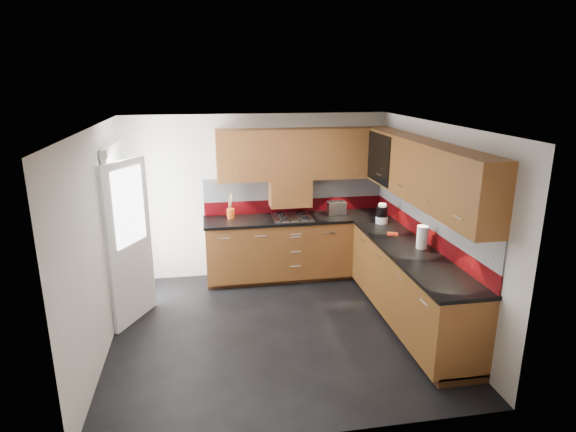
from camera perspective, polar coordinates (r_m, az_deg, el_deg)
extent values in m
cube|color=black|center=(5.90, -1.31, -13.36)|extent=(4.00, 3.80, 0.02)
cube|color=white|center=(5.16, -1.48, 11.17)|extent=(4.00, 3.80, 0.10)
cube|color=beige|center=(7.17, -3.58, 2.42)|extent=(4.00, 0.08, 2.64)
cube|color=beige|center=(3.73, 2.90, -10.90)|extent=(4.00, 0.08, 2.64)
cube|color=beige|center=(5.49, -21.88, -3.08)|extent=(0.08, 3.80, 2.64)
cube|color=beige|center=(6.00, 17.28, -1.04)|extent=(0.08, 3.80, 2.64)
cube|color=brown|center=(7.13, 1.23, -3.70)|extent=(2.70, 0.60, 0.95)
cube|color=brown|center=(6.02, 14.21, -8.11)|extent=(0.60, 2.60, 0.95)
cube|color=#422412|center=(7.31, 1.17, -6.75)|extent=(2.70, 0.54, 0.10)
cube|color=#422412|center=(6.21, 14.20, -11.66)|extent=(0.54, 2.60, 0.10)
cube|color=black|center=(6.98, 1.19, -0.30)|extent=(2.72, 0.62, 0.04)
cube|color=black|center=(5.83, 14.50, -4.20)|extent=(0.62, 2.60, 0.04)
cube|color=maroon|center=(7.23, 0.82, 1.28)|extent=(2.70, 0.02, 0.20)
cube|color=silver|center=(7.17, 0.83, 3.36)|extent=(2.70, 0.02, 0.34)
cube|color=maroon|center=(6.19, 15.90, -1.94)|extent=(0.02, 3.20, 0.20)
cube|color=silver|center=(6.11, 16.09, 0.46)|extent=(0.02, 3.20, 0.34)
cube|color=brown|center=(6.94, 1.90, 7.39)|extent=(2.50, 0.33, 0.72)
cube|color=brown|center=(5.79, 15.83, 5.01)|extent=(0.33, 2.87, 0.72)
cube|color=silver|center=(6.78, 0.94, 5.38)|extent=(1.80, 0.01, 0.16)
cube|color=silver|center=(5.72, 14.22, 2.86)|extent=(0.01, 2.00, 0.16)
cube|color=brown|center=(7.01, 0.26, 2.82)|extent=(0.60, 0.33, 0.40)
cube|color=black|center=(6.66, 10.67, 6.74)|extent=(0.01, 0.80, 0.66)
cube|color=#FFD18C|center=(6.77, 13.13, 6.75)|extent=(0.01, 0.76, 0.64)
cube|color=black|center=(6.72, 12.07, 6.92)|extent=(0.29, 0.76, 0.01)
cylinder|color=black|center=(6.47, 12.94, 7.42)|extent=(0.07, 0.07, 0.16)
cylinder|color=black|center=(6.61, 12.44, 7.63)|extent=(0.07, 0.07, 0.16)
cylinder|color=white|center=(6.75, 11.97, 7.83)|extent=(0.07, 0.07, 0.16)
cylinder|color=black|center=(6.88, 11.51, 8.01)|extent=(0.07, 0.07, 0.16)
cube|color=white|center=(6.37, -19.45, -1.95)|extent=(0.06, 0.95, 2.04)
cube|color=white|center=(6.01, -18.25, -3.08)|extent=(0.42, 0.73, 1.98)
cube|color=white|center=(5.88, -18.34, 1.08)|extent=(0.28, 0.50, 0.90)
cube|color=silver|center=(6.95, 0.48, -0.12)|extent=(0.56, 0.49, 0.02)
torus|color=black|center=(6.81, -0.55, -0.25)|extent=(0.13, 0.13, 0.02)
torus|color=black|center=(6.86, 1.85, -0.13)|extent=(0.13, 0.13, 0.02)
torus|color=black|center=(7.03, -0.86, 0.28)|extent=(0.13, 0.13, 0.02)
torus|color=black|center=(7.08, 1.47, 0.39)|extent=(0.13, 0.13, 0.02)
cube|color=black|center=(6.73, 0.84, -0.58)|extent=(0.43, 0.04, 0.02)
cylinder|color=#C64B12|center=(6.96, -6.80, 0.31)|extent=(0.11, 0.11, 0.14)
cylinder|color=brown|center=(6.94, -6.89, 1.69)|extent=(0.05, 0.02, 0.27)
cylinder|color=brown|center=(6.94, -6.82, 1.62)|extent=(0.05, 0.02, 0.26)
cylinder|color=brown|center=(6.93, -6.94, 1.76)|extent=(0.05, 0.04, 0.29)
cylinder|color=brown|center=(6.94, -6.76, 1.55)|extent=(0.04, 0.04, 0.24)
cylinder|color=brown|center=(6.93, -6.99, 1.63)|extent=(0.03, 0.05, 0.27)
cube|color=silver|center=(7.16, 5.75, 0.97)|extent=(0.27, 0.17, 0.18)
cube|color=black|center=(7.13, 5.78, 1.73)|extent=(0.21, 0.03, 0.01)
cube|color=black|center=(7.17, 5.69, 1.81)|extent=(0.21, 0.03, 0.01)
cylinder|color=white|center=(6.81, 11.03, -0.44)|extent=(0.17, 0.17, 0.09)
cylinder|color=black|center=(6.78, 11.08, 0.53)|extent=(0.16, 0.16, 0.15)
cylinder|color=white|center=(6.76, 11.13, 1.29)|extent=(0.11, 0.11, 0.04)
cylinder|color=white|center=(5.90, 15.62, -2.44)|extent=(0.17, 0.17, 0.27)
cube|color=#F13D1A|center=(6.35, 12.30, -2.10)|extent=(0.17, 0.15, 0.01)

